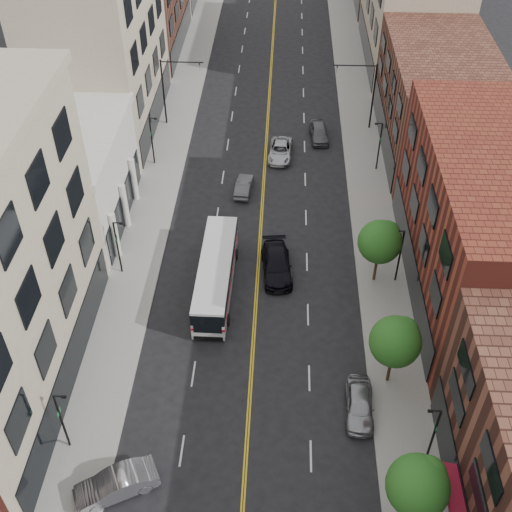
# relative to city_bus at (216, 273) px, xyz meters

# --- Properties ---
(sidewalk_left) EXTENTS (4.00, 110.00, 0.15)m
(sidewalk_left) POSITION_rel_city_bus_xyz_m (-6.84, 12.51, -1.60)
(sidewalk_left) COLOR gray
(sidewalk_left) RESTS_ON ground
(sidewalk_right) EXTENTS (4.00, 110.00, 0.15)m
(sidewalk_right) POSITION_rel_city_bus_xyz_m (13.16, 12.51, -1.60)
(sidewalk_right) COLOR gray
(sidewalk_right) RESTS_ON ground
(bldg_l_white) EXTENTS (10.00, 14.00, 8.00)m
(bldg_l_white) POSITION_rel_city_bus_xyz_m (-13.84, 8.51, 2.33)
(bldg_l_white) COLOR silver
(bldg_l_white) RESTS_ON ground
(bldg_l_far_a) EXTENTS (10.00, 20.00, 18.00)m
(bldg_l_far_a) POSITION_rel_city_bus_xyz_m (-13.84, 25.51, 7.33)
(bldg_l_far_a) COLOR tan
(bldg_l_far_a) RESTS_ON ground
(bldg_r_mid) EXTENTS (10.00, 22.00, 12.00)m
(bldg_r_mid) POSITION_rel_city_bus_xyz_m (20.16, 1.51, 4.33)
(bldg_r_mid) COLOR maroon
(bldg_r_mid) RESTS_ON ground
(bldg_r_far_a) EXTENTS (10.00, 20.00, 10.00)m
(bldg_r_far_a) POSITION_rel_city_bus_xyz_m (20.16, 22.51, 3.33)
(bldg_r_far_a) COLOR #502A20
(bldg_r_far_a) RESTS_ON ground
(bldg_r_far_b) EXTENTS (10.00, 22.00, 14.00)m
(bldg_r_far_b) POSITION_rel_city_bus_xyz_m (20.16, 43.51, 5.33)
(bldg_r_far_b) COLOR tan
(bldg_r_far_b) RESTS_ON ground
(tree_r_1) EXTENTS (3.40, 3.40, 5.59)m
(tree_r_1) POSITION_rel_city_bus_xyz_m (12.55, -18.42, 2.45)
(tree_r_1) COLOR black
(tree_r_1) RESTS_ON sidewalk_right
(tree_r_2) EXTENTS (3.40, 3.40, 5.59)m
(tree_r_2) POSITION_rel_city_bus_xyz_m (12.55, -8.42, 2.45)
(tree_r_2) COLOR black
(tree_r_2) RESTS_ON sidewalk_right
(tree_r_3) EXTENTS (3.40, 3.40, 5.59)m
(tree_r_3) POSITION_rel_city_bus_xyz_m (12.55, 1.58, 2.45)
(tree_r_3) COLOR black
(tree_r_3) RESTS_ON sidewalk_right
(lamp_l_1) EXTENTS (0.81, 0.55, 5.05)m
(lamp_l_1) POSITION_rel_city_bus_xyz_m (-7.79, -14.49, 1.30)
(lamp_l_1) COLOR black
(lamp_l_1) RESTS_ON sidewalk_left
(lamp_l_2) EXTENTS (0.81, 0.55, 5.05)m
(lamp_l_2) POSITION_rel_city_bus_xyz_m (-7.79, 1.51, 1.30)
(lamp_l_2) COLOR black
(lamp_l_2) RESTS_ON sidewalk_left
(lamp_l_3) EXTENTS (0.81, 0.55, 5.05)m
(lamp_l_3) POSITION_rel_city_bus_xyz_m (-7.79, 17.51, 1.30)
(lamp_l_3) COLOR black
(lamp_l_3) RESTS_ON sidewalk_left
(lamp_r_1) EXTENTS (0.81, 0.55, 5.05)m
(lamp_r_1) POSITION_rel_city_bus_xyz_m (14.11, -14.49, 1.30)
(lamp_r_1) COLOR black
(lamp_r_1) RESTS_ON sidewalk_right
(lamp_r_2) EXTENTS (0.81, 0.55, 5.05)m
(lamp_r_2) POSITION_rel_city_bus_xyz_m (14.11, 1.51, 1.30)
(lamp_r_2) COLOR black
(lamp_r_2) RESTS_ON sidewalk_right
(lamp_r_3) EXTENTS (0.81, 0.55, 5.05)m
(lamp_r_3) POSITION_rel_city_bus_xyz_m (14.11, 17.51, 1.30)
(lamp_r_3) COLOR black
(lamp_r_3) RESTS_ON sidewalk_right
(signal_mast_left) EXTENTS (4.49, 0.18, 7.20)m
(signal_mast_left) POSITION_rel_city_bus_xyz_m (-7.10, 25.51, 2.97)
(signal_mast_left) COLOR black
(signal_mast_left) RESTS_ON sidewalk_left
(signal_mast_right) EXTENTS (4.49, 0.18, 7.20)m
(signal_mast_right) POSITION_rel_city_bus_xyz_m (13.43, 25.51, 2.97)
(signal_mast_right) COLOR black
(signal_mast_right) RESTS_ON sidewalk_right
(city_bus) EXTENTS (2.83, 11.25, 2.88)m
(city_bus) POSITION_rel_city_bus_xyz_m (0.00, 0.00, 0.00)
(city_bus) COLOR silver
(city_bus) RESTS_ON ground
(car_angle_b) EXTENTS (5.13, 3.71, 1.61)m
(car_angle_b) POSITION_rel_city_bus_xyz_m (-4.24, -17.35, -0.87)
(car_angle_b) COLOR #9A9CA2
(car_angle_b) RESTS_ON ground
(car_parked_far) EXTENTS (1.98, 4.54, 1.52)m
(car_parked_far) POSITION_rel_city_bus_xyz_m (10.33, -11.07, -0.91)
(car_parked_far) COLOR #93949A
(car_parked_far) RESTS_ON ground
(car_lane_behind) EXTENTS (1.71, 4.07, 1.31)m
(car_lane_behind) POSITION_rel_city_bus_xyz_m (1.35, 13.21, -1.02)
(car_lane_behind) COLOR #4A4A4F
(car_lane_behind) RESTS_ON ground
(car_lane_a) EXTENTS (2.86, 5.84, 1.63)m
(car_lane_a) POSITION_rel_city_bus_xyz_m (4.66, 2.15, -0.86)
(car_lane_a) COLOR black
(car_lane_a) RESTS_ON ground
(car_lane_b) EXTENTS (2.64, 5.13, 1.39)m
(car_lane_b) POSITION_rel_city_bus_xyz_m (4.66, 19.49, -0.98)
(car_lane_b) COLOR #B3B7BC
(car_lane_b) RESTS_ON ground
(car_lane_c) EXTENTS (2.18, 4.62, 1.53)m
(car_lane_c) POSITION_rel_city_bus_xyz_m (8.66, 23.18, -0.91)
(car_lane_c) COLOR #525257
(car_lane_c) RESTS_ON ground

